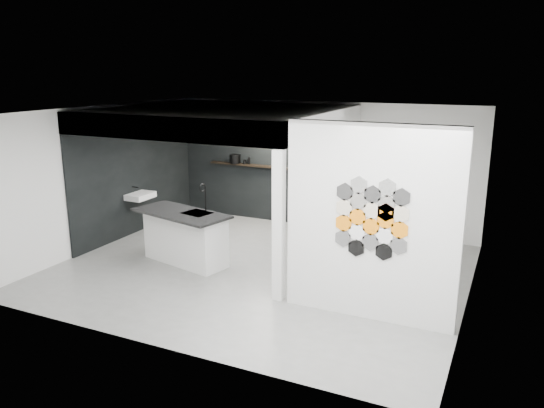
{
  "coord_description": "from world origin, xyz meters",
  "views": [
    {
      "loc": [
        3.97,
        -7.97,
        3.49
      ],
      "look_at": [
        0.1,
        0.3,
        1.15
      ],
      "focal_mm": 35.0,
      "sensor_mm": 36.0,
      "label": 1
    }
  ],
  "objects_px": {
    "kitchen_island": "(185,236)",
    "kettle": "(300,165)",
    "glass_bowl": "(324,168)",
    "stockpot": "(235,159)",
    "utensil_cup": "(245,162)",
    "glass_vase": "(324,167)",
    "bottle_dark": "(249,161)",
    "partition_panel": "(371,224)",
    "wall_basin": "(140,196)"
  },
  "relations": [
    {
      "from": "glass_vase",
      "to": "bottle_dark",
      "type": "xyz_separation_m",
      "value": [
        -1.85,
        0.0,
        0.01
      ]
    },
    {
      "from": "stockpot",
      "to": "bottle_dark",
      "type": "relative_size",
      "value": 1.61
    },
    {
      "from": "wall_basin",
      "to": "utensil_cup",
      "type": "distance_m",
      "value": 2.57
    },
    {
      "from": "partition_panel",
      "to": "kitchen_island",
      "type": "height_order",
      "value": "partition_panel"
    },
    {
      "from": "wall_basin",
      "to": "glass_bowl",
      "type": "bearing_deg",
      "value": 31.35
    },
    {
      "from": "wall_basin",
      "to": "bottle_dark",
      "type": "height_order",
      "value": "bottle_dark"
    },
    {
      "from": "partition_panel",
      "to": "kettle",
      "type": "relative_size",
      "value": 13.76
    },
    {
      "from": "glass_bowl",
      "to": "kettle",
      "type": "bearing_deg",
      "value": 180.0
    },
    {
      "from": "kitchen_island",
      "to": "kettle",
      "type": "height_order",
      "value": "kitchen_island"
    },
    {
      "from": "stockpot",
      "to": "glass_bowl",
      "type": "bearing_deg",
      "value": 0.0
    },
    {
      "from": "partition_panel",
      "to": "kettle",
      "type": "height_order",
      "value": "partition_panel"
    },
    {
      "from": "stockpot",
      "to": "kettle",
      "type": "relative_size",
      "value": 1.24
    },
    {
      "from": "wall_basin",
      "to": "glass_vase",
      "type": "distance_m",
      "value": 4.01
    },
    {
      "from": "glass_vase",
      "to": "bottle_dark",
      "type": "height_order",
      "value": "bottle_dark"
    },
    {
      "from": "kettle",
      "to": "bottle_dark",
      "type": "height_order",
      "value": "kettle"
    },
    {
      "from": "glass_bowl",
      "to": "utensil_cup",
      "type": "distance_m",
      "value": 1.96
    },
    {
      "from": "utensil_cup",
      "to": "kitchen_island",
      "type": "bearing_deg",
      "value": -82.56
    },
    {
      "from": "wall_basin",
      "to": "glass_bowl",
      "type": "relative_size",
      "value": 4.69
    },
    {
      "from": "glass_vase",
      "to": "kettle",
      "type": "bearing_deg",
      "value": 180.0
    },
    {
      "from": "kitchen_island",
      "to": "bottle_dark",
      "type": "distance_m",
      "value": 3.26
    },
    {
      "from": "glass_vase",
      "to": "utensil_cup",
      "type": "relative_size",
      "value": 1.4
    },
    {
      "from": "partition_panel",
      "to": "kitchen_island",
      "type": "xyz_separation_m",
      "value": [
        -3.63,
        0.75,
        -0.9
      ]
    },
    {
      "from": "glass_bowl",
      "to": "utensil_cup",
      "type": "xyz_separation_m",
      "value": [
        -1.96,
        0.0,
        0.0
      ]
    },
    {
      "from": "glass_bowl",
      "to": "glass_vase",
      "type": "distance_m",
      "value": 0.02
    },
    {
      "from": "stockpot",
      "to": "glass_vase",
      "type": "xyz_separation_m",
      "value": [
        2.21,
        0.0,
        -0.04
      ]
    },
    {
      "from": "bottle_dark",
      "to": "utensil_cup",
      "type": "xyz_separation_m",
      "value": [
        -0.11,
        0.0,
        -0.03
      ]
    },
    {
      "from": "utensil_cup",
      "to": "partition_panel",
      "type": "bearing_deg",
      "value": -43.77
    },
    {
      "from": "stockpot",
      "to": "glass_bowl",
      "type": "xyz_separation_m",
      "value": [
        2.21,
        0.0,
        -0.06
      ]
    },
    {
      "from": "bottle_dark",
      "to": "utensil_cup",
      "type": "height_order",
      "value": "bottle_dark"
    },
    {
      "from": "stockpot",
      "to": "glass_vase",
      "type": "bearing_deg",
      "value": 0.0
    },
    {
      "from": "glass_bowl",
      "to": "stockpot",
      "type": "bearing_deg",
      "value": 180.0
    },
    {
      "from": "partition_panel",
      "to": "kitchen_island",
      "type": "distance_m",
      "value": 3.81
    },
    {
      "from": "wall_basin",
      "to": "utensil_cup",
      "type": "relative_size",
      "value": 6.24
    },
    {
      "from": "wall_basin",
      "to": "bottle_dark",
      "type": "bearing_deg",
      "value": 53.22
    },
    {
      "from": "kitchen_island",
      "to": "glass_vase",
      "type": "height_order",
      "value": "kitchen_island"
    },
    {
      "from": "stockpot",
      "to": "glass_vase",
      "type": "distance_m",
      "value": 2.21
    },
    {
      "from": "bottle_dark",
      "to": "wall_basin",
      "type": "bearing_deg",
      "value": -126.78
    },
    {
      "from": "stockpot",
      "to": "utensil_cup",
      "type": "bearing_deg",
      "value": 0.0
    },
    {
      "from": "kettle",
      "to": "utensil_cup",
      "type": "distance_m",
      "value": 1.41
    },
    {
      "from": "kitchen_island",
      "to": "glass_bowl",
      "type": "distance_m",
      "value": 3.59
    },
    {
      "from": "kitchen_island",
      "to": "kettle",
      "type": "xyz_separation_m",
      "value": [
        1.01,
        3.12,
        0.9
      ]
    },
    {
      "from": "stockpot",
      "to": "kettle",
      "type": "distance_m",
      "value": 1.66
    },
    {
      "from": "partition_panel",
      "to": "glass_bowl",
      "type": "bearing_deg",
      "value": 118.23
    },
    {
      "from": "glass_vase",
      "to": "utensil_cup",
      "type": "xyz_separation_m",
      "value": [
        -1.96,
        0.0,
        -0.02
      ]
    },
    {
      "from": "utensil_cup",
      "to": "kettle",
      "type": "bearing_deg",
      "value": 0.0
    },
    {
      "from": "wall_basin",
      "to": "glass_vase",
      "type": "bearing_deg",
      "value": 31.35
    },
    {
      "from": "wall_basin",
      "to": "stockpot",
      "type": "height_order",
      "value": "stockpot"
    },
    {
      "from": "kitchen_island",
      "to": "utensil_cup",
      "type": "bearing_deg",
      "value": 110.94
    },
    {
      "from": "stockpot",
      "to": "kettle",
      "type": "bearing_deg",
      "value": 0.0
    },
    {
      "from": "kettle",
      "to": "bottle_dark",
      "type": "bearing_deg",
      "value": 157.29
    }
  ]
}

